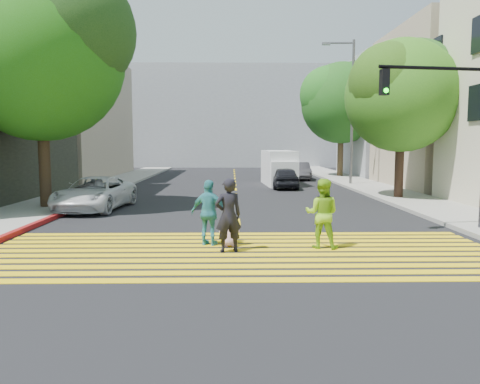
{
  "coord_description": "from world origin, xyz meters",
  "views": [
    {
      "loc": [
        -0.24,
        -10.6,
        2.82
      ],
      "look_at": [
        0.0,
        3.0,
        1.4
      ],
      "focal_mm": 35.0,
      "sensor_mm": 36.0,
      "label": 1
    }
  ],
  "objects_px": {
    "dark_car_near": "(285,178)",
    "traffic_signal": "(457,120)",
    "tree_left": "(42,48)",
    "silver_car": "(278,168)",
    "pedestrian_man": "(228,215)",
    "pedestrian_extra": "(209,213)",
    "white_van": "(279,169)",
    "tree_right_far": "(342,99)",
    "white_sedan": "(95,193)",
    "pedestrian_woman": "(322,214)",
    "tree_right_near": "(403,90)",
    "dark_car_parked": "(300,171)",
    "pedestrian_child": "(230,226)"
  },
  "relations": [
    {
      "from": "pedestrian_man",
      "to": "tree_left",
      "type": "bearing_deg",
      "value": -61.42
    },
    {
      "from": "tree_left",
      "to": "pedestrian_woman",
      "type": "xyz_separation_m",
      "value": [
        10.25,
        -7.55,
        -5.8
      ]
    },
    {
      "from": "pedestrian_child",
      "to": "white_sedan",
      "type": "height_order",
      "value": "white_sedan"
    },
    {
      "from": "tree_right_far",
      "to": "pedestrian_man",
      "type": "xyz_separation_m",
      "value": [
        -9.15,
        -26.61,
        -5.5
      ]
    },
    {
      "from": "dark_car_near",
      "to": "white_van",
      "type": "relative_size",
      "value": 0.79
    },
    {
      "from": "pedestrian_woman",
      "to": "pedestrian_extra",
      "type": "distance_m",
      "value": 3.07
    },
    {
      "from": "dark_car_near",
      "to": "traffic_signal",
      "type": "relative_size",
      "value": 0.73
    },
    {
      "from": "silver_car",
      "to": "dark_car_near",
      "type": "bearing_deg",
      "value": 93.22
    },
    {
      "from": "tree_right_far",
      "to": "white_sedan",
      "type": "bearing_deg",
      "value": -128.47
    },
    {
      "from": "tree_left",
      "to": "tree_right_far",
      "type": "xyz_separation_m",
      "value": [
        16.88,
        18.69,
        -0.28
      ]
    },
    {
      "from": "pedestrian_man",
      "to": "white_sedan",
      "type": "relative_size",
      "value": 0.38
    },
    {
      "from": "tree_right_far",
      "to": "traffic_signal",
      "type": "bearing_deg",
      "value": -94.96
    },
    {
      "from": "tree_right_far",
      "to": "white_sedan",
      "type": "distance_m",
      "value": 24.61
    },
    {
      "from": "dark_car_near",
      "to": "silver_car",
      "type": "relative_size",
      "value": 0.88
    },
    {
      "from": "tree_right_far",
      "to": "pedestrian_child",
      "type": "bearing_deg",
      "value": -109.33
    },
    {
      "from": "tree_right_far",
      "to": "pedestrian_man",
      "type": "height_order",
      "value": "tree_right_far"
    },
    {
      "from": "tree_right_near",
      "to": "pedestrian_man",
      "type": "height_order",
      "value": "tree_right_near"
    },
    {
      "from": "white_van",
      "to": "tree_left",
      "type": "bearing_deg",
      "value": -136.98
    },
    {
      "from": "silver_car",
      "to": "dark_car_parked",
      "type": "xyz_separation_m",
      "value": [
        1.32,
        -4.07,
        0.02
      ]
    },
    {
      "from": "dark_car_near",
      "to": "white_van",
      "type": "height_order",
      "value": "white_van"
    },
    {
      "from": "white_sedan",
      "to": "traffic_signal",
      "type": "bearing_deg",
      "value": -17.74
    },
    {
      "from": "pedestrian_child",
      "to": "dark_car_parked",
      "type": "xyz_separation_m",
      "value": [
        5.38,
        23.74,
        0.09
      ]
    },
    {
      "from": "tree_left",
      "to": "pedestrian_extra",
      "type": "bearing_deg",
      "value": -44.83
    },
    {
      "from": "traffic_signal",
      "to": "pedestrian_woman",
      "type": "bearing_deg",
      "value": -164.15
    },
    {
      "from": "tree_right_far",
      "to": "pedestrian_extra",
      "type": "bearing_deg",
      "value": -110.52
    },
    {
      "from": "tree_right_near",
      "to": "pedestrian_extra",
      "type": "distance_m",
      "value": 14.55
    },
    {
      "from": "traffic_signal",
      "to": "white_sedan",
      "type": "bearing_deg",
      "value": 148.45
    },
    {
      "from": "tree_left",
      "to": "silver_car",
      "type": "height_order",
      "value": "tree_left"
    },
    {
      "from": "pedestrian_man",
      "to": "traffic_signal",
      "type": "relative_size",
      "value": 0.35
    },
    {
      "from": "pedestrian_woman",
      "to": "white_van",
      "type": "bearing_deg",
      "value": -75.67
    },
    {
      "from": "white_sedan",
      "to": "white_van",
      "type": "xyz_separation_m",
      "value": [
        9.05,
        11.72,
        0.4
      ]
    },
    {
      "from": "tree_left",
      "to": "pedestrian_woman",
      "type": "height_order",
      "value": "tree_left"
    },
    {
      "from": "white_van",
      "to": "traffic_signal",
      "type": "relative_size",
      "value": 0.92
    },
    {
      "from": "pedestrian_extra",
      "to": "silver_car",
      "type": "distance_m",
      "value": 28.04
    },
    {
      "from": "tree_right_near",
      "to": "white_sedan",
      "type": "xyz_separation_m",
      "value": [
        -14.24,
        -3.35,
        -4.74
      ]
    },
    {
      "from": "tree_left",
      "to": "pedestrian_extra",
      "type": "distance_m",
      "value": 11.71
    },
    {
      "from": "tree_right_near",
      "to": "pedestrian_extra",
      "type": "relative_size",
      "value": 4.41
    },
    {
      "from": "pedestrian_child",
      "to": "pedestrian_extra",
      "type": "distance_m",
      "value": 0.66
    },
    {
      "from": "pedestrian_woman",
      "to": "traffic_signal",
      "type": "relative_size",
      "value": 0.35
    },
    {
      "from": "pedestrian_woman",
      "to": "dark_car_near",
      "type": "distance_m",
      "value": 16.9
    },
    {
      "from": "pedestrian_woman",
      "to": "white_van",
      "type": "distance_m",
      "value": 19.24
    },
    {
      "from": "tree_right_far",
      "to": "pedestrian_man",
      "type": "distance_m",
      "value": 28.68
    },
    {
      "from": "pedestrian_child",
      "to": "pedestrian_man",
      "type": "bearing_deg",
      "value": 84.36
    },
    {
      "from": "dark_car_near",
      "to": "tree_left",
      "type": "bearing_deg",
      "value": 40.94
    },
    {
      "from": "pedestrian_child",
      "to": "white_sedan",
      "type": "relative_size",
      "value": 0.23
    },
    {
      "from": "white_sedan",
      "to": "dark_car_near",
      "type": "height_order",
      "value": "white_sedan"
    },
    {
      "from": "tree_right_near",
      "to": "tree_right_far",
      "type": "xyz_separation_m",
      "value": [
        0.64,
        15.38,
        1.02
      ]
    },
    {
      "from": "tree_right_far",
      "to": "dark_car_parked",
      "type": "relative_size",
      "value": 2.34
    },
    {
      "from": "dark_car_parked",
      "to": "white_van",
      "type": "distance_m",
      "value": 5.21
    },
    {
      "from": "pedestrian_extra",
      "to": "silver_car",
      "type": "bearing_deg",
      "value": -79.5
    }
  ]
}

